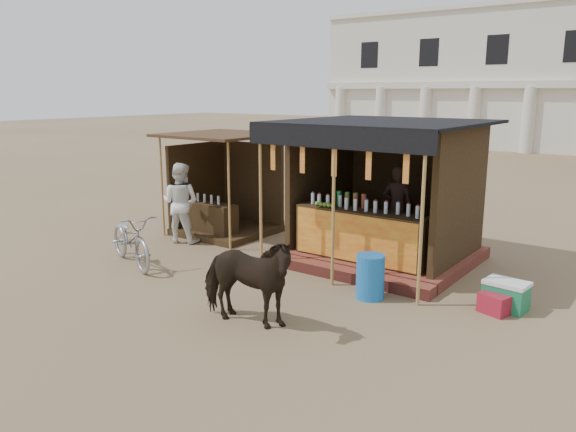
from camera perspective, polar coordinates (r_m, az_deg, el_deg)
The scene contains 10 objects.
ground at distance 9.36m, azimuth -5.91°, elevation -8.31°, with size 120.00×120.00×0.00m, color #846B4C.
main_stall at distance 11.19m, azimuth 9.57°, elevation 0.53°, with size 3.60×3.61×2.78m.
secondary_stall at distance 13.51m, azimuth -6.68°, elevation 1.91°, with size 2.40×2.40×2.38m.
cow at distance 8.09m, azimuth -4.32°, elevation -6.54°, with size 0.73×1.61×1.36m, color black.
motorbike at distance 11.32m, azimuth -15.68°, elevation -2.27°, with size 0.69×1.98×1.04m, color #9B9AA3.
bystander at distance 12.73m, azimuth -10.86°, elevation 1.33°, with size 0.87×0.68×1.79m, color white.
blue_barrel at distance 9.30m, azimuth 8.35°, elevation -6.12°, with size 0.46×0.46×0.73m, color blue.
red_crate at distance 9.27m, azimuth 20.48°, elevation -8.26°, with size 0.43×0.44×0.31m, color maroon.
cooler at distance 9.42m, azimuth 21.27°, elevation -7.49°, with size 0.68×0.51×0.46m.
background_building at distance 37.23m, azimuth 24.86°, elevation 12.42°, with size 26.00×7.45×8.18m.
Camera 1 is at (5.95, -6.42, 3.32)m, focal length 35.00 mm.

